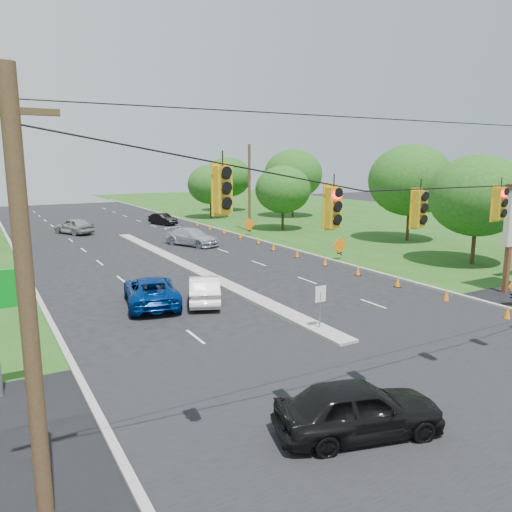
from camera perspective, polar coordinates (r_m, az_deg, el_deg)
ground at (r=18.17m, az=19.01°, el=-13.67°), size 160.00×160.00×0.00m
grass_right at (r=53.11m, az=24.41°, el=1.93°), size 40.00×160.00×0.06m
cross_street at (r=18.17m, az=19.01°, el=-13.67°), size 160.00×14.00×0.02m
curb_left at (r=41.45m, az=-25.53°, el=-0.43°), size 0.25×110.00×0.16m
curb_right at (r=47.23m, az=-0.37°, el=1.91°), size 0.25×110.00×0.16m
median at (r=34.94m, az=-7.62°, el=-1.39°), size 1.00×34.00×0.18m
median_sign at (r=21.80m, az=7.37°, el=-4.93°), size 0.55×0.06×2.05m
signal_span at (r=16.12m, az=22.63°, el=1.48°), size 25.60×0.32×9.00m
utility_pole_far_right at (r=52.27m, az=-0.76°, el=7.74°), size 0.28×0.28×9.00m
cone_0 at (r=26.36m, az=26.80°, el=-5.76°), size 0.32×0.32×0.70m
cone_1 at (r=28.34m, az=20.93°, el=-4.19°), size 0.32×0.32×0.70m
cone_2 at (r=30.59m, az=15.89°, el=-2.81°), size 0.32×0.32×0.70m
cone_3 at (r=33.06m, az=11.58°, el=-1.60°), size 0.32×0.32×0.70m
cone_4 at (r=35.70m, az=7.89°, el=-0.56°), size 0.32×0.32×0.70m
cone_5 at (r=38.48m, az=4.73°, el=0.34°), size 0.32×0.32×0.70m
cone_6 at (r=41.37m, az=2.00°, el=1.11°), size 0.32×0.32×0.70m
cone_7 at (r=44.64m, az=0.30°, el=1.84°), size 0.32×0.32×0.70m
cone_8 at (r=47.67m, az=-1.80°, el=2.41°), size 0.32×0.32×0.70m
cone_9 at (r=50.76m, az=-3.65°, el=2.91°), size 0.32×0.32×0.70m
cone_10 at (r=53.90m, az=-5.29°, el=3.36°), size 0.32×0.32×0.70m
cone_11 at (r=57.08m, az=-6.74°, el=3.75°), size 0.32×0.32×0.70m
work_sign_1 at (r=37.62m, az=9.55°, el=1.13°), size 1.27×0.58×1.37m
work_sign_2 at (r=49.14m, az=-0.80°, el=3.55°), size 1.27×0.58×1.37m
tree_7 at (r=38.26m, az=24.00°, el=6.34°), size 6.72×6.72×7.84m
tree_8 at (r=47.72m, az=17.24°, el=8.25°), size 7.56×7.56×8.82m
tree_9 at (r=53.21m, az=3.10°, el=7.60°), size 5.88×5.88×6.86m
tree_10 at (r=65.90m, az=4.28°, el=9.30°), size 7.56×7.56×8.82m
tree_11 at (r=73.43m, az=-3.21°, el=8.99°), size 6.72×6.72×7.84m
tree_12 at (r=64.56m, az=-5.22°, el=8.15°), size 5.88×5.88×6.86m
black_sedan at (r=14.33m, az=11.66°, el=-16.72°), size 4.92×2.98×1.57m
white_sedan at (r=26.33m, az=-5.91°, el=-3.80°), size 3.11×4.64×1.45m
blue_pickup at (r=26.34m, az=-11.92°, el=-3.90°), size 3.58×5.85×1.51m
silver_car_far at (r=44.15m, az=-7.32°, el=2.18°), size 4.07×5.61×1.51m
silver_car_oncoming at (r=53.94m, az=-20.08°, el=3.24°), size 3.70×5.14×1.63m
dark_car_receding at (r=59.12m, az=-10.61°, el=4.18°), size 2.50×4.23×1.32m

